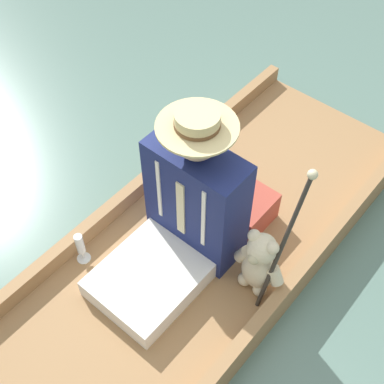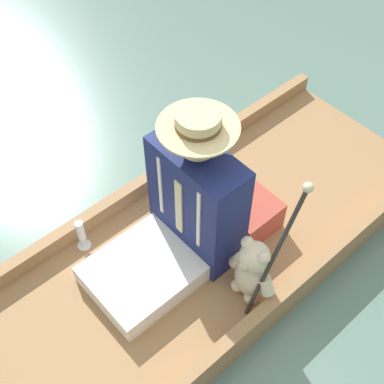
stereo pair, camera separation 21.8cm
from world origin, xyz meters
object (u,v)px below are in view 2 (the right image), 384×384
(teddy_bear, at_px, (252,271))
(walking_cane, at_px, (281,242))
(wine_glass, at_px, (81,232))
(seated_person, at_px, (184,212))

(teddy_bear, height_order, walking_cane, walking_cane)
(wine_glass, bearing_deg, seated_person, -133.76)
(seated_person, bearing_deg, wine_glass, 43.61)
(teddy_bear, relative_size, walking_cane, 0.53)
(seated_person, distance_m, walking_cane, 0.49)
(seated_person, height_order, teddy_bear, seated_person)
(walking_cane, bearing_deg, seated_person, 16.80)
(wine_glass, distance_m, walking_cane, 1.00)
(seated_person, bearing_deg, walking_cane, -165.82)
(wine_glass, bearing_deg, walking_cane, -147.99)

